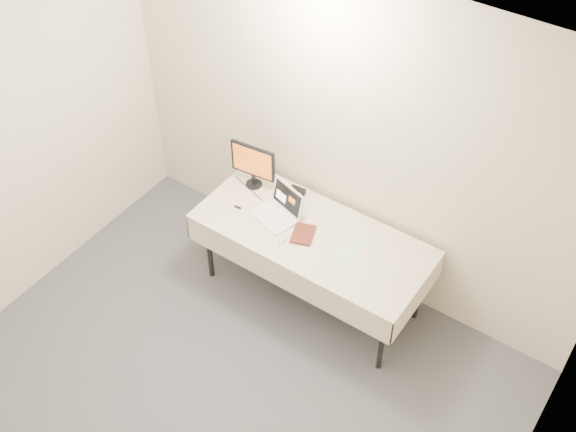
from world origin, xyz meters
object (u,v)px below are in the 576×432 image
Objects in this scene: table at (312,239)px; book at (293,223)px; laptop at (280,209)px; monitor at (253,163)px.

book reaches higher than table.
laptop is (-0.33, 0.03, 0.12)m from table.
monitor is at bearing 135.08° from book.
book is at bearing -146.87° from table.
monitor is (-0.38, 0.17, 0.18)m from laptop.
monitor is 0.65m from book.
book is at bearing -31.90° from monitor.
monitor is at bearing 164.54° from table.
monitor reaches higher than book.
table is at bearing 11.46° from laptop.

